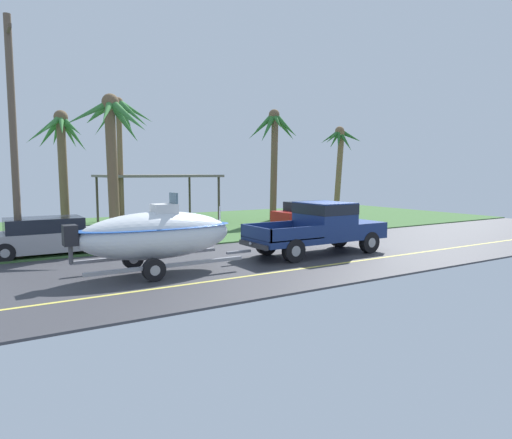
{
  "coord_description": "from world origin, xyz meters",
  "views": [
    {
      "loc": [
        -12.01,
        -13.13,
        3.01
      ],
      "look_at": [
        -3.67,
        0.34,
        1.39
      ],
      "focal_mm": 32.33,
      "sensor_mm": 36.0,
      "label": 1
    }
  ],
  "objects_px": {
    "parked_sedan_near": "(50,237)",
    "palm_tree_far_left": "(61,143)",
    "pickup_truck_towing": "(324,225)",
    "boat_on_trailer": "(157,235)",
    "palm_tree_near_left": "(120,125)",
    "palm_tree_far_right": "(340,149)",
    "utility_pole": "(13,135)",
    "palm_tree_mid": "(274,138)",
    "palm_tree_near_right": "(112,136)",
    "parked_sedan_far": "(313,214)",
    "carport_awning": "(157,177)"
  },
  "relations": [
    {
      "from": "parked_sedan_near",
      "to": "palm_tree_far_left",
      "type": "distance_m",
      "value": 8.0
    },
    {
      "from": "pickup_truck_towing",
      "to": "boat_on_trailer",
      "type": "distance_m",
      "value": 6.46
    },
    {
      "from": "palm_tree_near_left",
      "to": "palm_tree_far_right",
      "type": "distance_m",
      "value": 17.12
    },
    {
      "from": "palm_tree_far_right",
      "to": "utility_pole",
      "type": "height_order",
      "value": "utility_pole"
    },
    {
      "from": "palm_tree_near_left",
      "to": "palm_tree_mid",
      "type": "relative_size",
      "value": 1.0
    },
    {
      "from": "pickup_truck_towing",
      "to": "boat_on_trailer",
      "type": "relative_size",
      "value": 0.95
    },
    {
      "from": "palm_tree_near_left",
      "to": "palm_tree_near_right",
      "type": "xyz_separation_m",
      "value": [
        -1.71,
        -4.93,
        -0.97
      ]
    },
    {
      "from": "pickup_truck_towing",
      "to": "parked_sedan_far",
      "type": "xyz_separation_m",
      "value": [
        5.28,
        7.18,
        -0.38
      ]
    },
    {
      "from": "pickup_truck_towing",
      "to": "palm_tree_far_right",
      "type": "xyz_separation_m",
      "value": [
        12.62,
        13.2,
        3.69
      ]
    },
    {
      "from": "parked_sedan_near",
      "to": "parked_sedan_far",
      "type": "relative_size",
      "value": 0.97
    },
    {
      "from": "boat_on_trailer",
      "to": "palm_tree_far_right",
      "type": "height_order",
      "value": "palm_tree_far_right"
    },
    {
      "from": "palm_tree_mid",
      "to": "palm_tree_far_right",
      "type": "height_order",
      "value": "palm_tree_mid"
    },
    {
      "from": "palm_tree_near_right",
      "to": "palm_tree_far_left",
      "type": "relative_size",
      "value": 1.02
    },
    {
      "from": "boat_on_trailer",
      "to": "palm_tree_far_left",
      "type": "xyz_separation_m",
      "value": [
        -0.69,
        11.86,
        3.32
      ]
    },
    {
      "from": "parked_sedan_near",
      "to": "utility_pole",
      "type": "xyz_separation_m",
      "value": [
        -1.03,
        -0.34,
        3.6
      ]
    },
    {
      "from": "parked_sedan_near",
      "to": "palm_tree_far_left",
      "type": "height_order",
      "value": "palm_tree_far_left"
    },
    {
      "from": "palm_tree_near_right",
      "to": "utility_pole",
      "type": "height_order",
      "value": "utility_pole"
    },
    {
      "from": "carport_awning",
      "to": "palm_tree_far_right",
      "type": "xyz_separation_m",
      "value": [
        14.35,
        0.11,
        2.01
      ]
    },
    {
      "from": "boat_on_trailer",
      "to": "palm_tree_near_right",
      "type": "relative_size",
      "value": 0.95
    },
    {
      "from": "palm_tree_mid",
      "to": "palm_tree_near_left",
      "type": "bearing_deg",
      "value": 176.64
    },
    {
      "from": "boat_on_trailer",
      "to": "palm_tree_far_left",
      "type": "relative_size",
      "value": 0.96
    },
    {
      "from": "pickup_truck_towing",
      "to": "palm_tree_mid",
      "type": "relative_size",
      "value": 0.82
    },
    {
      "from": "boat_on_trailer",
      "to": "utility_pole",
      "type": "distance_m",
      "value": 6.52
    },
    {
      "from": "pickup_truck_towing",
      "to": "boat_on_trailer",
      "type": "bearing_deg",
      "value": -180.0
    },
    {
      "from": "parked_sedan_near",
      "to": "palm_tree_near_right",
      "type": "height_order",
      "value": "palm_tree_near_right"
    },
    {
      "from": "parked_sedan_far",
      "to": "carport_awning",
      "type": "height_order",
      "value": "carport_awning"
    },
    {
      "from": "palm_tree_mid",
      "to": "palm_tree_far_right",
      "type": "xyz_separation_m",
      "value": [
        7.74,
        2.63,
        -0.34
      ]
    },
    {
      "from": "carport_awning",
      "to": "palm_tree_near_left",
      "type": "height_order",
      "value": "palm_tree_near_left"
    },
    {
      "from": "parked_sedan_near",
      "to": "palm_tree_far_left",
      "type": "relative_size",
      "value": 0.75
    },
    {
      "from": "parked_sedan_near",
      "to": "palm_tree_near_right",
      "type": "bearing_deg",
      "value": 23.59
    },
    {
      "from": "carport_awning",
      "to": "palm_tree_far_right",
      "type": "distance_m",
      "value": 14.49
    },
    {
      "from": "palm_tree_far_left",
      "to": "palm_tree_far_right",
      "type": "height_order",
      "value": "palm_tree_far_right"
    },
    {
      "from": "parked_sedan_far",
      "to": "carport_awning",
      "type": "bearing_deg",
      "value": 139.84
    },
    {
      "from": "palm_tree_far_left",
      "to": "palm_tree_near_left",
      "type": "bearing_deg",
      "value": -14.96
    },
    {
      "from": "pickup_truck_towing",
      "to": "palm_tree_far_left",
      "type": "bearing_deg",
      "value": 121.06
    },
    {
      "from": "pickup_truck_towing",
      "to": "parked_sedan_far",
      "type": "relative_size",
      "value": 1.18
    },
    {
      "from": "parked_sedan_far",
      "to": "palm_tree_mid",
      "type": "height_order",
      "value": "palm_tree_mid"
    },
    {
      "from": "carport_awning",
      "to": "palm_tree_near_right",
      "type": "bearing_deg",
      "value": -122.14
    },
    {
      "from": "parked_sedan_near",
      "to": "pickup_truck_towing",
      "type": "bearing_deg",
      "value": -29.81
    },
    {
      "from": "boat_on_trailer",
      "to": "palm_tree_far_right",
      "type": "bearing_deg",
      "value": 34.68
    },
    {
      "from": "pickup_truck_towing",
      "to": "carport_awning",
      "type": "bearing_deg",
      "value": 97.51
    },
    {
      "from": "palm_tree_far_left",
      "to": "utility_pole",
      "type": "relative_size",
      "value": 0.74
    },
    {
      "from": "palm_tree_near_right",
      "to": "palm_tree_far_left",
      "type": "distance_m",
      "value": 5.78
    },
    {
      "from": "parked_sedan_far",
      "to": "pickup_truck_towing",
      "type": "bearing_deg",
      "value": -126.33
    },
    {
      "from": "parked_sedan_far",
      "to": "utility_pole",
      "type": "relative_size",
      "value": 0.58
    },
    {
      "from": "carport_awning",
      "to": "utility_pole",
      "type": "distance_m",
      "value": 11.75
    },
    {
      "from": "palm_tree_near_right",
      "to": "carport_awning",
      "type": "bearing_deg",
      "value": 57.86
    },
    {
      "from": "carport_awning",
      "to": "palm_tree_mid",
      "type": "relative_size",
      "value": 0.95
    },
    {
      "from": "pickup_truck_towing",
      "to": "parked_sedan_far",
      "type": "height_order",
      "value": "pickup_truck_towing"
    },
    {
      "from": "boat_on_trailer",
      "to": "palm_tree_far_right",
      "type": "distance_m",
      "value": 23.48
    }
  ]
}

